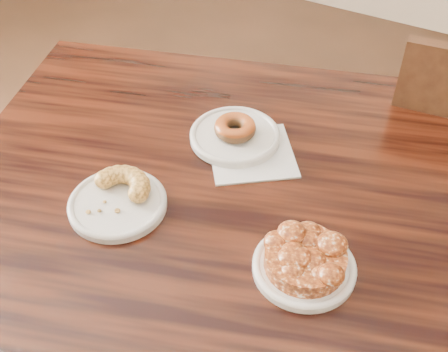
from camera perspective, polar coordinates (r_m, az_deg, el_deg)
The scene contains 8 objects.
cafe_table at distance 1.25m, azimuth -0.75°, elevation -15.78°, with size 0.99×0.99×0.75m, color black.
napkin at distance 1.06m, azimuth 2.81°, elevation 2.32°, with size 0.16×0.16×0.00m, color silver.
plate_donut at distance 1.09m, azimuth 1.12°, elevation 4.08°, with size 0.18×0.18×0.01m, color silver.
plate_cruller at distance 0.98m, azimuth -10.75°, elevation -2.84°, with size 0.17×0.17×0.01m, color silver.
plate_fritter at distance 0.88m, azimuth 8.12°, elevation -9.17°, with size 0.16×0.16×0.01m, color white.
glazed_donut at distance 1.08m, azimuth 1.13°, elevation 4.91°, with size 0.08×0.08×0.03m, color brown.
apple_fritter at distance 0.86m, azimuth 8.30°, elevation -8.10°, with size 0.17×0.17×0.04m, color #451707, non-canonical shape.
cruller_fragment at distance 0.96m, azimuth -10.92°, elevation -1.92°, with size 0.12×0.12×0.03m, color brown, non-canonical shape.
Camera 1 is at (0.24, -0.33, 1.45)m, focal length 45.00 mm.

